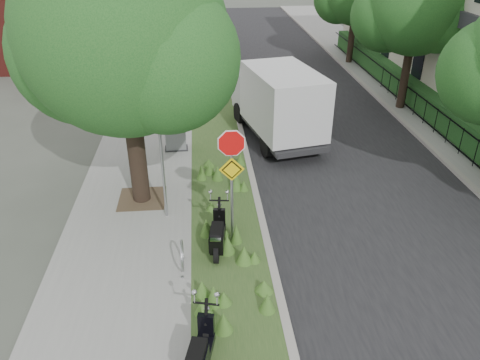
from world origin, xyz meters
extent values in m
plane|color=#4C5147|center=(0.00, 0.00, 0.00)|extent=(120.00, 120.00, 0.00)
cube|color=gray|center=(-4.25, 10.00, 0.06)|extent=(3.50, 60.00, 0.12)
cube|color=#2D4C20|center=(-1.50, 10.00, 0.06)|extent=(2.00, 60.00, 0.12)
cube|color=#9E9991|center=(-0.50, 10.00, 0.07)|extent=(0.20, 60.00, 0.13)
cube|color=black|center=(3.00, 10.00, 0.01)|extent=(7.00, 60.00, 0.01)
cube|color=#9E9991|center=(6.50, 10.00, 0.07)|extent=(0.20, 60.00, 0.13)
cube|color=gray|center=(8.20, 10.00, 0.06)|extent=(3.20, 60.00, 0.12)
cylinder|color=black|center=(-4.00, 2.80, 2.36)|extent=(0.52, 0.52, 4.48)
sphere|color=#194C1D|center=(-4.00, 2.80, 5.08)|extent=(5.40, 5.40, 5.40)
sphere|color=#194C1D|center=(-5.21, 3.61, 4.41)|extent=(4.05, 4.05, 4.05)
sphere|color=#194C1D|center=(-2.92, 2.12, 4.54)|extent=(3.78, 3.78, 3.78)
cube|color=#473828|center=(-4.00, 2.80, 0.12)|extent=(1.40, 1.40, 0.01)
cylinder|color=#A5A8AD|center=(-3.20, 1.80, 2.12)|extent=(0.08, 0.08, 4.00)
torus|color=#A5A8AD|center=(-2.70, -0.60, 0.50)|extent=(0.05, 0.77, 0.77)
cube|color=#A5A8AD|center=(-2.70, -0.96, 0.14)|extent=(0.06, 0.06, 0.04)
cube|color=#A5A8AD|center=(-2.70, -0.24, 0.14)|extent=(0.06, 0.06, 0.04)
cylinder|color=#A5A8AD|center=(-1.40, 0.60, 1.62)|extent=(0.07, 0.07, 3.00)
cylinder|color=red|center=(-1.40, 0.57, 2.87)|extent=(0.86, 0.03, 0.86)
cylinder|color=white|center=(-1.40, 0.58, 2.87)|extent=(0.94, 0.02, 0.94)
cube|color=yellow|center=(-1.40, 0.57, 2.17)|extent=(0.64, 0.03, 0.64)
cube|color=black|center=(7.20, 10.00, 1.07)|extent=(0.04, 24.00, 0.04)
cube|color=black|center=(7.20, 10.00, 0.27)|extent=(0.04, 24.00, 0.04)
cylinder|color=black|center=(7.20, 10.00, 0.62)|extent=(0.03, 0.03, 1.00)
cube|color=#16401B|center=(7.90, 10.00, 0.67)|extent=(1.00, 24.00, 1.10)
cube|color=#2D2D33|center=(7.95, 10.00, 4.30)|extent=(0.25, 26.00, 0.60)
cylinder|color=black|center=(7.00, 10.00, 2.14)|extent=(0.36, 0.36, 4.03)
sphere|color=#194C1D|center=(7.00, 10.00, 4.58)|extent=(4.20, 4.20, 4.20)
sphere|color=#194C1D|center=(6.05, 10.63, 4.06)|extent=(3.15, 3.15, 3.15)
sphere|color=#194C1D|center=(7.84, 9.47, 4.16)|extent=(2.94, 2.94, 2.94)
cylinder|color=black|center=(7.00, 18.00, 1.94)|extent=(0.36, 0.36, 3.64)
cylinder|color=black|center=(-1.72, 0.79, 0.38)|extent=(0.18, 0.52, 0.51)
cylinder|color=black|center=(-1.87, -0.42, 0.38)|extent=(0.18, 0.52, 0.51)
cube|color=black|center=(-1.80, 0.14, 0.40)|extent=(0.47, 1.17, 0.18)
cube|color=black|center=(-1.84, -0.21, 0.63)|extent=(0.43, 0.68, 0.40)
cube|color=black|center=(-1.83, -0.16, 0.89)|extent=(0.37, 0.62, 0.12)
cylinder|color=black|center=(-2.14, -2.94, 0.38)|extent=(0.23, 0.52, 0.51)
cube|color=black|center=(-2.30, -3.58, 0.40)|extent=(0.59, 1.18, 0.18)
cube|color=black|center=(-2.36, -3.87, 0.89)|extent=(0.42, 0.64, 0.12)
cube|color=#262628|center=(0.85, 7.29, 0.51)|extent=(3.05, 5.57, 0.18)
cube|color=#B7BABC|center=(0.43, 9.28, 1.35)|extent=(2.29, 1.79, 1.59)
cube|color=silver|center=(0.97, 6.75, 1.75)|extent=(2.93, 4.16, 2.19)
cube|color=#262628|center=(-3.06, 6.35, 0.14)|extent=(0.86, 0.59, 0.04)
cube|color=slate|center=(-3.06, 6.35, 0.68)|extent=(0.76, 0.50, 1.11)
camera|label=1|loc=(-2.11, -9.65, 7.50)|focal=35.00mm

